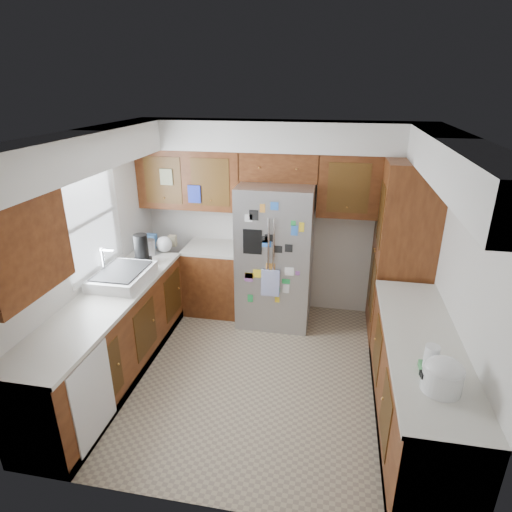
{
  "coord_description": "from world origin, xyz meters",
  "views": [
    {
      "loc": [
        0.68,
        -3.72,
        2.92
      ],
      "look_at": [
        -0.09,
        0.35,
        1.22
      ],
      "focal_mm": 30.0,
      "sensor_mm": 36.0,
      "label": 1
    }
  ],
  "objects_px": {
    "paper_towel": "(431,360)",
    "rice_cooker": "(443,375)",
    "pantry": "(402,252)",
    "fridge": "(275,255)"
  },
  "relations": [
    {
      "from": "rice_cooker",
      "to": "paper_towel",
      "type": "xyz_separation_m",
      "value": [
        -0.05,
        0.17,
        -0.01
      ]
    },
    {
      "from": "rice_cooker",
      "to": "pantry",
      "type": "bearing_deg",
      "value": 89.99
    },
    {
      "from": "fridge",
      "to": "paper_towel",
      "type": "height_order",
      "value": "fridge"
    },
    {
      "from": "pantry",
      "to": "fridge",
      "type": "xyz_separation_m",
      "value": [
        -1.5,
        0.05,
        -0.17
      ]
    },
    {
      "from": "pantry",
      "to": "paper_towel",
      "type": "bearing_deg",
      "value": -91.31
    },
    {
      "from": "pantry",
      "to": "rice_cooker",
      "type": "xyz_separation_m",
      "value": [
        -0.0,
        -2.26,
        -0.03
      ]
    },
    {
      "from": "fridge",
      "to": "rice_cooker",
      "type": "relative_size",
      "value": 6.35
    },
    {
      "from": "rice_cooker",
      "to": "fridge",
      "type": "bearing_deg",
      "value": 122.96
    },
    {
      "from": "paper_towel",
      "to": "rice_cooker",
      "type": "bearing_deg",
      "value": -74.8
    },
    {
      "from": "pantry",
      "to": "fridge",
      "type": "bearing_deg",
      "value": 177.94
    }
  ]
}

